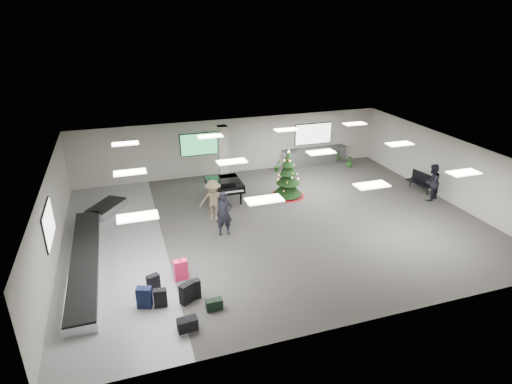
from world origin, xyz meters
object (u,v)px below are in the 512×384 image
object	(u,v)px
service_counter	(314,157)
grand_piano	(225,185)
baggage_carousel	(90,248)
potted_plant_left	(277,165)
bench	(421,181)
christmas_tree	(288,180)
traveler_b	(213,201)
potted_plant_right	(349,161)
traveler_a	(224,214)
traveler_bench	(432,182)
pink_suitcase	(181,270)

from	to	relation	value
service_counter	grand_piano	bearing A→B (deg)	-151.95
baggage_carousel	potted_plant_left	bearing A→B (deg)	31.87
baggage_carousel	bench	distance (m)	16.50
baggage_carousel	christmas_tree	distance (m)	9.92
bench	traveler_b	distance (m)	11.20
traveler_b	service_counter	bearing A→B (deg)	63.59
baggage_carousel	potted_plant_right	bearing A→B (deg)	21.27
christmas_tree	traveler_a	xyz separation A→B (m)	(-4.09, -2.97, 0.11)
grand_piano	traveler_bench	world-z (taller)	traveler_bench
baggage_carousel	traveler_a	xyz separation A→B (m)	(5.40, -0.15, 0.75)
service_counter	grand_piano	size ratio (longest dim) A/B	1.93
christmas_tree	traveler_a	world-z (taller)	christmas_tree
christmas_tree	potted_plant_right	xyz separation A→B (m)	(5.24, 2.91, -0.50)
traveler_a	traveler_b	xyz separation A→B (m)	(-0.14, 1.39, 0.02)
traveler_bench	potted_plant_right	size ratio (longest dim) A/B	2.68
bench	traveler_a	world-z (taller)	traveler_a
traveler_bench	potted_plant_left	bearing A→B (deg)	-72.81
pink_suitcase	grand_piano	distance (m)	6.92
baggage_carousel	traveler_bench	distance (m)	16.09
pink_suitcase	service_counter	bearing A→B (deg)	39.94
baggage_carousel	potted_plant_left	distance (m)	12.12
bench	christmas_tree	bearing A→B (deg)	159.63
service_counter	christmas_tree	distance (m)	5.16
pink_suitcase	potted_plant_left	distance (m)	11.73
baggage_carousel	christmas_tree	world-z (taller)	christmas_tree
baggage_carousel	potted_plant_right	distance (m)	15.80
christmas_tree	bench	size ratio (longest dim) A/B	1.61
pink_suitcase	grand_piano	xyz separation A→B (m)	(3.19, 6.12, 0.47)
service_counter	traveler_bench	xyz separation A→B (m)	(3.24, -6.62, 0.40)
grand_piano	traveler_b	distance (m)	2.26
service_counter	potted_plant_right	world-z (taller)	service_counter
pink_suitcase	potted_plant_left	size ratio (longest dim) A/B	1.07
christmas_tree	potted_plant_right	world-z (taller)	christmas_tree
grand_piano	traveler_bench	bearing A→B (deg)	-16.97
bench	baggage_carousel	bearing A→B (deg)	176.53
bench	traveler_a	distance (m)	11.15
pink_suitcase	traveler_bench	xyz separation A→B (m)	(12.97, 2.99, 0.57)
potted_plant_left	potted_plant_right	world-z (taller)	potted_plant_left
pink_suitcase	traveler_a	distance (m)	3.61
bench	traveler_b	bearing A→B (deg)	172.31
grand_piano	bench	distance (m)	10.34
christmas_tree	potted_plant_left	distance (m)	3.70
service_counter	pink_suitcase	distance (m)	13.68
grand_piano	traveler_b	bearing A→B (deg)	-116.64
service_counter	potted_plant_right	bearing A→B (deg)	-28.02
traveler_b	grand_piano	bearing A→B (deg)	90.28
service_counter	potted_plant_left	size ratio (longest dim) A/B	5.62
traveler_a	christmas_tree	bearing A→B (deg)	37.11
service_counter	bench	distance (m)	6.52
christmas_tree	traveler_bench	xyz separation A→B (m)	(6.59, -2.71, 0.09)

